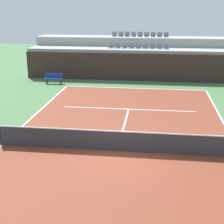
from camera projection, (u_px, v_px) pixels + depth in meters
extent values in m
plane|color=#477042|center=(117.00, 151.00, 15.34)|extent=(80.00, 80.00, 0.00)
cube|color=brown|center=(117.00, 151.00, 15.34)|extent=(11.00, 24.00, 0.01)
cube|color=white|center=(135.00, 88.00, 26.62)|extent=(11.00, 0.10, 0.00)
cube|color=white|center=(2.00, 145.00, 16.01)|extent=(0.10, 24.00, 0.00)
cube|color=white|center=(129.00, 109.00, 21.38)|extent=(8.26, 0.10, 0.00)
cube|color=white|center=(124.00, 127.00, 18.36)|extent=(0.10, 6.40, 0.00)
cube|color=#33231E|center=(137.00, 67.00, 28.99)|extent=(19.39, 0.30, 2.32)
cube|color=#9E9E99|center=(138.00, 63.00, 30.23)|extent=(19.39, 2.40, 2.56)
cube|color=#9E9E99|center=(139.00, 55.00, 32.38)|extent=(19.39, 2.40, 3.35)
cube|color=slate|center=(111.00, 48.00, 30.13)|extent=(0.44, 0.44, 0.04)
cube|color=slate|center=(111.00, 45.00, 30.25)|extent=(0.44, 0.04, 0.40)
cube|color=slate|center=(118.00, 48.00, 30.06)|extent=(0.44, 0.44, 0.04)
cube|color=slate|center=(118.00, 45.00, 30.18)|extent=(0.44, 0.04, 0.40)
cube|color=slate|center=(125.00, 48.00, 29.98)|extent=(0.44, 0.44, 0.04)
cube|color=slate|center=(125.00, 45.00, 30.10)|extent=(0.44, 0.04, 0.40)
cube|color=slate|center=(131.00, 48.00, 29.91)|extent=(0.44, 0.44, 0.04)
cube|color=slate|center=(132.00, 45.00, 30.03)|extent=(0.44, 0.04, 0.40)
cube|color=slate|center=(138.00, 48.00, 29.83)|extent=(0.44, 0.44, 0.04)
cube|color=slate|center=(138.00, 46.00, 29.95)|extent=(0.44, 0.04, 0.40)
cube|color=slate|center=(145.00, 48.00, 29.76)|extent=(0.44, 0.44, 0.04)
cube|color=slate|center=(145.00, 46.00, 29.88)|extent=(0.44, 0.04, 0.40)
cube|color=slate|center=(152.00, 49.00, 29.68)|extent=(0.44, 0.44, 0.04)
cube|color=slate|center=(152.00, 46.00, 29.81)|extent=(0.44, 0.04, 0.40)
cube|color=slate|center=(159.00, 49.00, 29.61)|extent=(0.44, 0.44, 0.04)
cube|color=slate|center=(159.00, 46.00, 29.73)|extent=(0.44, 0.04, 0.40)
cube|color=slate|center=(166.00, 49.00, 29.54)|extent=(0.44, 0.44, 0.04)
cube|color=slate|center=(166.00, 46.00, 29.66)|extent=(0.44, 0.04, 0.40)
cube|color=slate|center=(114.00, 36.00, 32.16)|extent=(0.44, 0.44, 0.04)
cube|color=slate|center=(115.00, 34.00, 32.28)|extent=(0.44, 0.04, 0.40)
cube|color=slate|center=(121.00, 36.00, 32.08)|extent=(0.44, 0.44, 0.04)
cube|color=slate|center=(121.00, 34.00, 32.20)|extent=(0.44, 0.04, 0.40)
cube|color=slate|center=(127.00, 36.00, 32.01)|extent=(0.44, 0.44, 0.04)
cube|color=slate|center=(127.00, 34.00, 32.13)|extent=(0.44, 0.04, 0.40)
cube|color=slate|center=(133.00, 37.00, 31.93)|extent=(0.44, 0.44, 0.04)
cube|color=slate|center=(134.00, 34.00, 32.05)|extent=(0.44, 0.04, 0.40)
cube|color=slate|center=(140.00, 37.00, 31.86)|extent=(0.44, 0.44, 0.04)
cube|color=slate|center=(140.00, 34.00, 31.98)|extent=(0.44, 0.04, 0.40)
cube|color=slate|center=(146.00, 37.00, 31.78)|extent=(0.44, 0.44, 0.04)
cube|color=slate|center=(147.00, 34.00, 31.91)|extent=(0.44, 0.04, 0.40)
cube|color=slate|center=(153.00, 37.00, 31.71)|extent=(0.44, 0.44, 0.04)
cube|color=slate|center=(153.00, 34.00, 31.83)|extent=(0.44, 0.04, 0.40)
cube|color=slate|center=(159.00, 37.00, 31.64)|extent=(0.44, 0.44, 0.04)
cube|color=slate|center=(160.00, 34.00, 31.76)|extent=(0.44, 0.04, 0.40)
cube|color=slate|center=(166.00, 37.00, 31.56)|extent=(0.44, 0.44, 0.04)
cube|color=slate|center=(166.00, 34.00, 31.68)|extent=(0.44, 0.04, 0.40)
cylinder|color=black|center=(0.00, 134.00, 15.85)|extent=(0.08, 0.08, 1.07)
cube|color=#333338|center=(117.00, 142.00, 15.20)|extent=(10.90, 0.02, 0.92)
cube|color=white|center=(117.00, 131.00, 15.05)|extent=(10.90, 0.04, 0.05)
cube|color=navy|center=(54.00, 78.00, 28.04)|extent=(1.50, 0.40, 0.05)
cube|color=navy|center=(54.00, 75.00, 28.14)|extent=(1.50, 0.04, 0.36)
cube|color=#2D2D33|center=(46.00, 81.00, 28.05)|extent=(0.06, 0.06, 0.42)
cube|color=#2D2D33|center=(60.00, 82.00, 27.90)|extent=(0.06, 0.06, 0.42)
cube|color=#2D2D33|center=(47.00, 81.00, 28.31)|extent=(0.06, 0.06, 0.42)
cube|color=#2D2D33|center=(61.00, 81.00, 28.17)|extent=(0.06, 0.06, 0.42)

